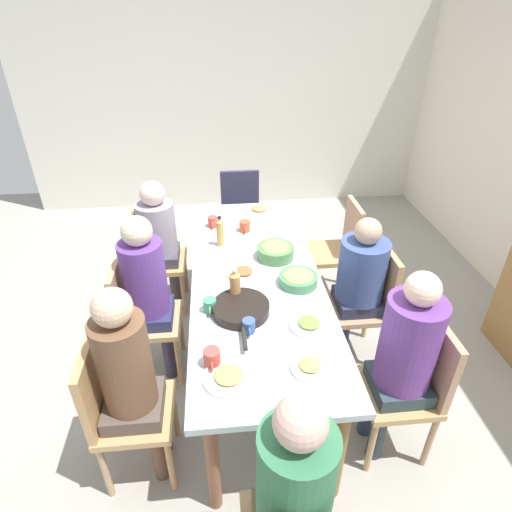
% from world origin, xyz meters
% --- Properties ---
extents(ground_plane, '(6.90, 6.90, 0.00)m').
position_xyz_m(ground_plane, '(0.00, 0.00, 0.00)').
color(ground_plane, '#9B988F').
extents(wall_left, '(0.12, 4.91, 2.60)m').
position_xyz_m(wall_left, '(-2.93, 0.00, 1.30)').
color(wall_left, silver).
rests_on(wall_left, ground_plane).
extents(dining_table, '(2.27, 0.84, 0.77)m').
position_xyz_m(dining_table, '(0.00, 0.00, 0.69)').
color(dining_table, silver).
rests_on(dining_table, ground_plane).
extents(chair_0, '(0.40, 0.40, 0.90)m').
position_xyz_m(chair_0, '(-0.76, 0.80, 0.51)').
color(chair_0, tan).
rests_on(chair_0, ground_plane).
extents(chair_1, '(0.40, 0.40, 0.90)m').
position_xyz_m(chair_1, '(0.76, -0.80, 0.51)').
color(chair_1, tan).
rests_on(chair_1, ground_plane).
extents(person_1, '(0.30, 0.30, 1.26)m').
position_xyz_m(person_1, '(0.76, -0.71, 0.73)').
color(person_1, brown).
rests_on(person_1, ground_plane).
extents(chair_2, '(0.40, 0.40, 0.90)m').
position_xyz_m(chair_2, '(-1.51, 0.00, 0.51)').
color(chair_2, '#273250').
rests_on(chair_2, ground_plane).
extents(chair_3, '(0.40, 0.40, 0.90)m').
position_xyz_m(chair_3, '(0.00, 0.80, 0.51)').
color(chair_3, tan).
rests_on(chair_3, ground_plane).
extents(person_3, '(0.32, 0.32, 1.15)m').
position_xyz_m(person_3, '(-0.00, 0.71, 0.70)').
color(person_3, '#262C4E').
rests_on(person_3, ground_plane).
extents(person_4, '(0.30, 0.30, 1.27)m').
position_xyz_m(person_4, '(1.42, 0.00, 0.75)').
color(person_4, '#4F5641').
rests_on(person_4, ground_plane).
extents(chair_5, '(0.40, 0.40, 0.90)m').
position_xyz_m(chair_5, '(0.00, -0.80, 0.51)').
color(chair_5, tan).
rests_on(chair_5, ground_plane).
extents(person_5, '(0.30, 0.30, 1.24)m').
position_xyz_m(person_5, '(0.00, -0.71, 0.73)').
color(person_5, '#2A3752').
rests_on(person_5, ground_plane).
extents(chair_6, '(0.40, 0.40, 0.90)m').
position_xyz_m(chair_6, '(0.76, 0.80, 0.51)').
color(chair_6, tan).
rests_on(chair_6, ground_plane).
extents(person_6, '(0.30, 0.30, 1.25)m').
position_xyz_m(person_6, '(0.76, 0.71, 0.74)').
color(person_6, '#2D3C43').
rests_on(person_6, ground_plane).
extents(chair_7, '(0.40, 0.40, 0.90)m').
position_xyz_m(chair_7, '(-0.76, -0.80, 0.51)').
color(chair_7, tan).
rests_on(chair_7, ground_plane).
extents(person_7, '(0.30, 0.30, 1.16)m').
position_xyz_m(person_7, '(-0.76, -0.71, 0.70)').
color(person_7, '#3E4242').
rests_on(person_7, ground_plane).
extents(plate_0, '(0.25, 0.25, 0.04)m').
position_xyz_m(plate_0, '(0.86, -0.22, 0.79)').
color(plate_0, white).
rests_on(plate_0, dining_table).
extents(plate_1, '(0.23, 0.23, 0.04)m').
position_xyz_m(plate_1, '(0.53, 0.25, 0.79)').
color(plate_1, white).
rests_on(plate_1, dining_table).
extents(plate_2, '(0.20, 0.20, 0.04)m').
position_xyz_m(plate_2, '(0.84, 0.18, 0.79)').
color(plate_2, white).
rests_on(plate_2, dining_table).
extents(plate_3, '(0.25, 0.25, 0.04)m').
position_xyz_m(plate_3, '(-0.97, 0.12, 0.79)').
color(plate_3, silver).
rests_on(plate_3, dining_table).
extents(plate_4, '(0.22, 0.22, 0.04)m').
position_xyz_m(plate_4, '(-0.02, -0.08, 0.79)').
color(plate_4, silver).
rests_on(plate_4, dining_table).
extents(bowl_0, '(0.26, 0.26, 0.11)m').
position_xyz_m(bowl_0, '(-0.21, 0.16, 0.83)').
color(bowl_0, '#4F824A').
rests_on(bowl_0, dining_table).
extents(bowl_1, '(0.25, 0.25, 0.08)m').
position_xyz_m(bowl_1, '(0.12, 0.26, 0.81)').
color(bowl_1, '#478256').
rests_on(bowl_1, dining_table).
extents(serving_pan, '(0.51, 0.33, 0.06)m').
position_xyz_m(serving_pan, '(0.38, -0.13, 0.80)').
color(serving_pan, black).
rests_on(serving_pan, dining_table).
extents(cup_0, '(0.12, 0.08, 0.08)m').
position_xyz_m(cup_0, '(-0.62, -0.03, 0.82)').
color(cup_0, '#CA5333').
rests_on(cup_0, dining_table).
extents(cup_1, '(0.11, 0.08, 0.08)m').
position_xyz_m(cup_1, '(-0.72, -0.27, 0.81)').
color(cup_1, '#CB4939').
rests_on(cup_1, dining_table).
extents(cup_2, '(0.11, 0.08, 0.08)m').
position_xyz_m(cup_2, '(0.34, -0.30, 0.81)').
color(cup_2, '#43936A').
rests_on(cup_2, dining_table).
extents(cup_3, '(0.12, 0.09, 0.09)m').
position_xyz_m(cup_3, '(0.77, -0.30, 0.82)').
color(cup_3, '#C84841').
rests_on(cup_3, dining_table).
extents(cup_4, '(0.11, 0.07, 0.08)m').
position_xyz_m(cup_4, '(0.54, -0.09, 0.81)').
color(cup_4, '#3B5695').
rests_on(cup_4, dining_table).
extents(bottle_0, '(0.07, 0.07, 0.22)m').
position_xyz_m(bottle_0, '(0.25, -0.15, 0.88)').
color(bottle_0, tan).
rests_on(bottle_0, dining_table).
extents(bottle_1, '(0.05, 0.05, 0.23)m').
position_xyz_m(bottle_1, '(-0.42, -0.22, 0.88)').
color(bottle_1, tan).
rests_on(bottle_1, dining_table).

